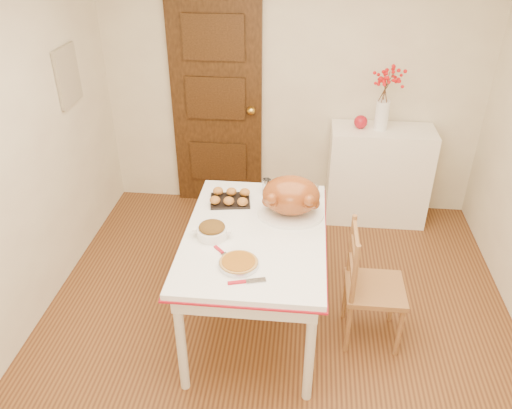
# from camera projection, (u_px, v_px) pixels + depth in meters

# --- Properties ---
(floor) EXTENTS (3.50, 4.00, 0.00)m
(floor) POSITION_uv_depth(u_px,v_px,m) (273.00, 345.00, 3.58)
(floor) COLOR #4A2714
(floor) RESTS_ON ground
(wall_back) EXTENTS (3.50, 0.00, 2.50)m
(wall_back) POSITION_uv_depth(u_px,v_px,m) (292.00, 83.00, 4.64)
(wall_back) COLOR beige
(wall_back) RESTS_ON ground
(door_back) EXTENTS (0.85, 0.06, 2.06)m
(door_back) POSITION_uv_depth(u_px,v_px,m) (217.00, 104.00, 4.79)
(door_back) COLOR black
(door_back) RESTS_ON ground
(photo_board) EXTENTS (0.03, 0.35, 0.45)m
(photo_board) POSITION_uv_depth(u_px,v_px,m) (68.00, 76.00, 3.99)
(photo_board) COLOR beige
(photo_board) RESTS_ON ground
(sideboard) EXTENTS (0.92, 0.41, 0.92)m
(sideboard) POSITION_uv_depth(u_px,v_px,m) (378.00, 175.00, 4.79)
(sideboard) COLOR white
(sideboard) RESTS_ON floor
(kitchen_table) EXTENTS (0.93, 1.36, 0.82)m
(kitchen_table) POSITION_uv_depth(u_px,v_px,m) (255.00, 281.00, 3.55)
(kitchen_table) COLOR white
(kitchen_table) RESTS_ON floor
(chair_oak) EXTENTS (0.40, 0.40, 0.89)m
(chair_oak) POSITION_uv_depth(u_px,v_px,m) (375.00, 286.00, 3.44)
(chair_oak) COLOR olive
(chair_oak) RESTS_ON floor
(berry_vase) EXTENTS (0.28, 0.28, 0.54)m
(berry_vase) POSITION_uv_depth(u_px,v_px,m) (384.00, 100.00, 4.42)
(berry_vase) COLOR white
(berry_vase) RESTS_ON sideboard
(apple) EXTENTS (0.12, 0.12, 0.12)m
(apple) POSITION_uv_depth(u_px,v_px,m) (361.00, 122.00, 4.54)
(apple) COLOR #A4111E
(apple) RESTS_ON sideboard
(turkey_platter) EXTENTS (0.52, 0.45, 0.29)m
(turkey_platter) POSITION_uv_depth(u_px,v_px,m) (291.00, 197.00, 3.44)
(turkey_platter) COLOR #9E4C1D
(turkey_platter) RESTS_ON kitchen_table
(pumpkin_pie) EXTENTS (0.27, 0.27, 0.05)m
(pumpkin_pie) POSITION_uv_depth(u_px,v_px,m) (239.00, 263.00, 3.02)
(pumpkin_pie) COLOR #8D4F12
(pumpkin_pie) RESTS_ON kitchen_table
(stuffing_dish) EXTENTS (0.28, 0.24, 0.10)m
(stuffing_dish) POSITION_uv_depth(u_px,v_px,m) (212.00, 230.00, 3.27)
(stuffing_dish) COLOR brown
(stuffing_dish) RESTS_ON kitchen_table
(rolls_tray) EXTENTS (0.31, 0.26, 0.07)m
(rolls_tray) POSITION_uv_depth(u_px,v_px,m) (230.00, 197.00, 3.65)
(rolls_tray) COLOR #BD7025
(rolls_tray) RESTS_ON kitchen_table
(pie_server) EXTENTS (0.23, 0.12, 0.01)m
(pie_server) POSITION_uv_depth(u_px,v_px,m) (247.00, 281.00, 2.90)
(pie_server) COLOR silver
(pie_server) RESTS_ON kitchen_table
(carving_knife) EXTENTS (0.21, 0.21, 0.01)m
(carving_knife) POSITION_uv_depth(u_px,v_px,m) (226.00, 255.00, 3.11)
(carving_knife) COLOR silver
(carving_knife) RESTS_ON kitchen_table
(drinking_glass) EXTENTS (0.08, 0.08, 0.11)m
(drinking_glass) POSITION_uv_depth(u_px,v_px,m) (267.00, 186.00, 3.76)
(drinking_glass) COLOR white
(drinking_glass) RESTS_ON kitchen_table
(shaker_pair) EXTENTS (0.10, 0.07, 0.09)m
(shaker_pair) POSITION_uv_depth(u_px,v_px,m) (312.00, 191.00, 3.71)
(shaker_pair) COLOR white
(shaker_pair) RESTS_ON kitchen_table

